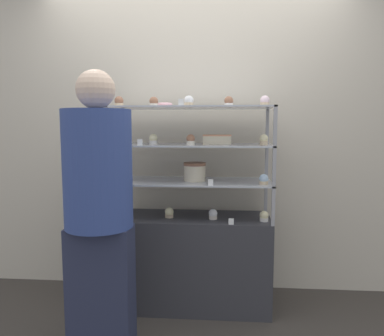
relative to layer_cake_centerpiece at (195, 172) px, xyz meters
The scene contains 29 objects.
ground_plane 1.05m from the layer_cake_centerpiece, behind, with size 20.00×20.00×0.00m, color #38332D.
back_wall 0.45m from the layer_cake_centerpiece, 93.11° to the left, with size 8.00×0.05×2.60m.
display_base 0.70m from the layer_cake_centerpiece, behind, with size 1.18×0.47×0.70m.
display_riser_lower 0.09m from the layer_cake_centerpiece, behind, with size 1.18×0.47×0.28m.
display_riser_middle 0.19m from the layer_cake_centerpiece, behind, with size 1.18×0.47×0.28m.
display_riser_upper 0.46m from the layer_cake_centerpiece, behind, with size 1.18×0.47×0.28m.
layer_cake_centerpiece is the anchor object (origin of this frame).
sheet_cake_frosted 0.29m from the layer_cake_centerpiece, ahead, with size 0.21×0.14×0.07m.
cupcake_0 0.65m from the layer_cake_centerpiece, behind, with size 0.06×0.06×0.08m.
cupcake_1 0.37m from the layer_cake_centerpiece, 164.95° to the right, with size 0.06×0.06×0.08m.
cupcake_2 0.35m from the layer_cake_centerpiece, 26.43° to the right, with size 0.06×0.06×0.08m.
cupcake_3 0.61m from the layer_cake_centerpiece, 11.46° to the right, with size 0.06×0.06×0.08m.
price_tag_0 0.47m from the layer_cake_centerpiece, 38.61° to the right, with size 0.04×0.00×0.04m.
cupcake_4 0.55m from the layer_cake_centerpiece, behind, with size 0.06×0.06×0.07m.
cupcake_5 0.52m from the layer_cake_centerpiece, 14.35° to the right, with size 0.06×0.06×0.07m.
price_tag_1 0.26m from the layer_cake_centerpiece, 59.75° to the right, with size 0.04×0.00×0.04m.
cupcake_6 0.61m from the layer_cake_centerpiece, 167.11° to the right, with size 0.06×0.06×0.08m.
cupcake_7 0.39m from the layer_cake_centerpiece, 166.69° to the right, with size 0.06×0.06×0.08m.
cupcake_8 0.27m from the layer_cake_centerpiece, 97.70° to the right, with size 0.06×0.06×0.08m.
cupcake_9 0.56m from the layer_cake_centerpiece, ahead, with size 0.06×0.06×0.08m.
price_tag_2 0.48m from the layer_cake_centerpiece, 149.45° to the right, with size 0.04×0.00×0.04m.
cupcake_10 0.75m from the layer_cake_centerpiece, 169.28° to the right, with size 0.06×0.06×0.07m.
cupcake_11 0.60m from the layer_cake_centerpiece, behind, with size 0.06×0.06×0.07m.
cupcake_12 0.53m from the layer_cake_centerpiece, 103.84° to the right, with size 0.06×0.06×0.07m.
cupcake_13 0.57m from the layer_cake_centerpiece, ahead, with size 0.06×0.06×0.07m.
cupcake_14 0.72m from the layer_cake_centerpiece, 10.70° to the right, with size 0.06×0.06×0.07m.
price_tag_3 0.55m from the layer_cake_centerpiece, 109.97° to the right, with size 0.04×0.00×0.04m.
donut_glazed 0.55m from the layer_cake_centerpiece, 166.58° to the left, with size 0.12×0.12×0.03m.
customer_figure 0.86m from the layer_cake_centerpiece, 127.83° to the right, with size 0.40×0.40×1.71m.
Camera 1 is at (0.22, -2.78, 1.39)m, focal length 35.00 mm.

